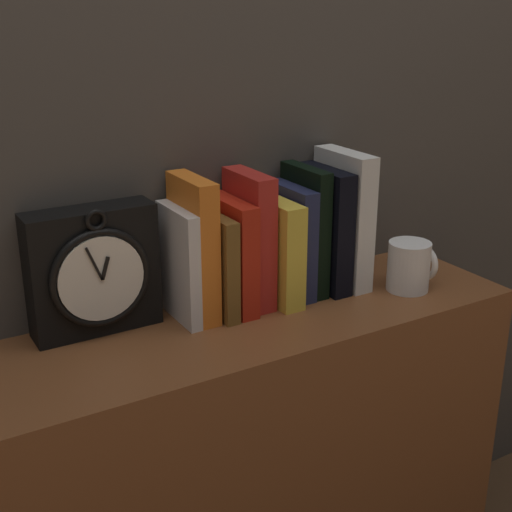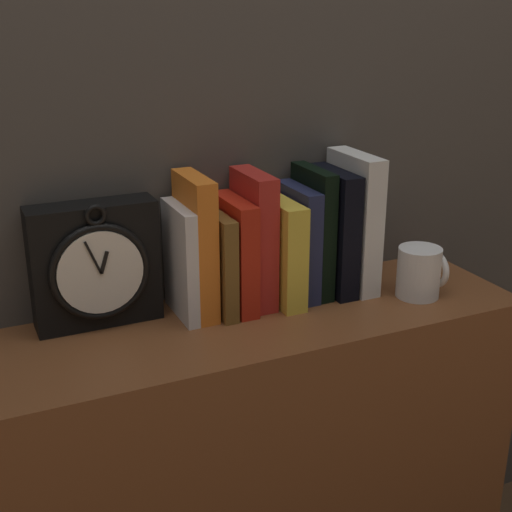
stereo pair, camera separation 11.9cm
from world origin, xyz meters
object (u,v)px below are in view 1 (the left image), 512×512
object	(u,v)px
book_slot3_red	(232,255)
book_slot7_black	(305,230)
book_slot0_white	(179,265)
book_slot1_orange	(194,248)
book_slot2_brown	(214,264)
book_slot9_white	(343,219)
book_slot5_yellow	(274,250)
book_slot8_black	(323,229)
mug	(410,266)
clock	(94,271)
book_slot6_navy	(291,241)
book_slot4_red	(249,239)

from	to	relation	value
book_slot3_red	book_slot7_black	bearing A→B (deg)	1.56
book_slot0_white	book_slot1_orange	bearing A→B (deg)	0.21
book_slot2_brown	book_slot9_white	world-z (taller)	book_slot9_white
book_slot5_yellow	book_slot8_black	world-z (taller)	book_slot8_black
book_slot7_black	mug	xyz separation A→B (m)	(0.17, -0.10, -0.07)
book_slot3_red	book_slot5_yellow	world-z (taller)	book_slot3_red
clock	book_slot6_navy	size ratio (longest dim) A/B	1.06
book_slot7_black	book_slot8_black	bearing A→B (deg)	-9.03
clock	book_slot6_navy	bearing A→B (deg)	-4.44
book_slot9_white	book_slot2_brown	bearing A→B (deg)	179.41
book_slot1_orange	book_slot8_black	world-z (taller)	book_slot1_orange
book_slot0_white	book_slot3_red	distance (m)	0.10
book_slot4_red	mug	distance (m)	0.31
book_slot7_black	book_slot9_white	xyz separation A→B (m)	(0.08, -0.01, 0.01)
book_slot5_yellow	book_slot8_black	size ratio (longest dim) A/B	0.82
book_slot1_orange	book_slot9_white	size ratio (longest dim) A/B	0.96
book_slot2_brown	mug	xyz separation A→B (m)	(0.36, -0.10, -0.04)
book_slot0_white	book_slot5_yellow	xyz separation A→B (m)	(0.18, -0.01, -0.00)
book_slot7_black	mug	size ratio (longest dim) A/B	2.51
book_slot0_white	book_slot1_orange	world-z (taller)	book_slot1_orange
book_slot1_orange	book_slot8_black	distance (m)	0.27
book_slot8_black	book_slot6_navy	bearing A→B (deg)	175.89
book_slot6_navy	book_slot9_white	xyz separation A→B (m)	(0.11, -0.01, 0.03)
book_slot3_red	mug	size ratio (longest dim) A/B	2.12
book_slot5_yellow	mug	world-z (taller)	book_slot5_yellow
clock	book_slot2_brown	distance (m)	0.21
book_slot0_white	book_slot2_brown	size ratio (longest dim) A/B	1.10
clock	book_slot3_red	xyz separation A→B (m)	(0.24, -0.03, -0.01)
book_slot1_orange	book_slot6_navy	size ratio (longest dim) A/B	1.20
book_slot3_red	book_slot8_black	distance (m)	0.20
book_slot3_red	book_slot5_yellow	bearing A→B (deg)	-3.61
book_slot0_white	book_slot9_white	world-z (taller)	book_slot9_white
clock	book_slot0_white	bearing A→B (deg)	-11.07
clock	book_slot4_red	xyz separation A→B (m)	(0.28, -0.03, 0.01)
book_slot1_orange	book_slot7_black	xyz separation A→B (m)	(0.23, -0.00, -0.00)
book_slot5_yellow	book_slot1_orange	bearing A→B (deg)	176.40
book_slot8_black	book_slot0_white	bearing A→B (deg)	178.80
book_slot4_red	book_slot8_black	distance (m)	0.16
book_slot4_red	book_slot8_black	xyz separation A→B (m)	(0.16, -0.01, -0.01)
book_slot1_orange	book_slot2_brown	size ratio (longest dim) A/B	1.37
book_slot2_brown	book_slot7_black	world-z (taller)	book_slot7_black
book_slot4_red	book_slot6_navy	bearing A→B (deg)	-1.43
mug	book_slot5_yellow	bearing A→B (deg)	159.04
clock	book_slot7_black	world-z (taller)	book_slot7_black
clock	book_slot8_black	xyz separation A→B (m)	(0.43, -0.03, 0.01)
book_slot2_brown	book_slot8_black	bearing A→B (deg)	-0.26
book_slot9_white	book_slot1_orange	bearing A→B (deg)	178.51
book_slot4_red	book_slot6_navy	xyz separation A→B (m)	(0.09, -0.00, -0.02)
book_slot4_red	book_slot6_navy	size ratio (longest dim) A/B	1.17
book_slot0_white	book_slot4_red	xyz separation A→B (m)	(0.14, 0.00, 0.02)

